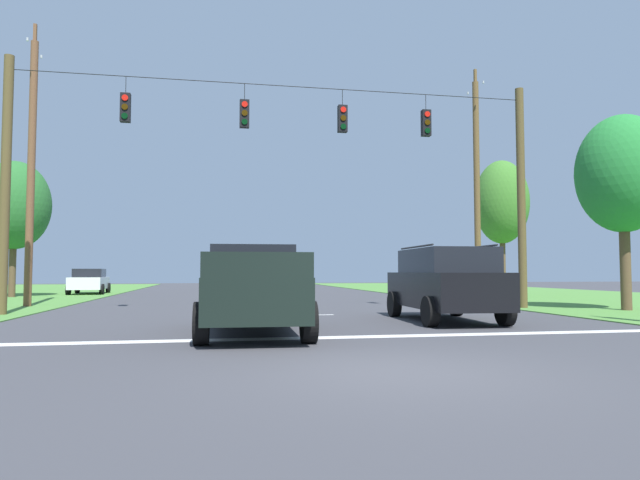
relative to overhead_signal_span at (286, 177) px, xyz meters
name	(u,v)px	position (x,y,z in m)	size (l,w,h in m)	color
ground_plane	(396,371)	(0.08, -11.58, -4.58)	(120.00, 120.00, 0.00)	#3D3D42
shoulder_grass_right	(632,301)	(16.14, 3.42, -4.57)	(16.00, 80.00, 0.03)	#4E8639
stop_bar_stripe	(335,337)	(0.08, -7.61, -4.58)	(15.31, 0.45, 0.01)	white
lane_dash_0	(294,315)	(0.08, -1.61, -4.58)	(0.15, 2.50, 0.01)	white
lane_dash_1	(270,302)	(0.08, 6.27, -4.58)	(0.15, 2.50, 0.01)	white
lane_dash_2	(260,297)	(0.08, 11.66, -4.58)	(0.15, 2.50, 0.01)	white
overhead_signal_span	(286,177)	(0.00, 0.00, 0.00)	(17.95, 0.31, 8.21)	brown
pickup_truck	(253,289)	(-1.53, -6.47, -3.61)	(2.44, 5.47, 1.95)	black
suv_black	(445,282)	(3.88, -4.38, -3.52)	(2.39, 4.88, 2.05)	black
distant_car_crossing_white	(89,281)	(-9.73, 16.72, -3.79)	(2.20, 4.39, 1.52)	silver
utility_pole_mid_right	(477,187)	(9.85, 5.69, 0.81)	(0.29, 1.71, 11.06)	brown
utility_pole_near_left	(31,168)	(-9.39, 4.27, 0.79)	(0.29, 1.83, 11.08)	brown
tree_roadside_right	(623,174)	(11.60, -1.84, 0.16)	(3.12, 3.12, 6.84)	brown
tree_roadside_far_right	(14,205)	(-12.78, 12.94, 0.26)	(3.62, 3.62, 7.19)	brown
tree_roadside_left	(502,202)	(13.82, 10.65, 0.74)	(3.07, 3.07, 7.75)	brown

